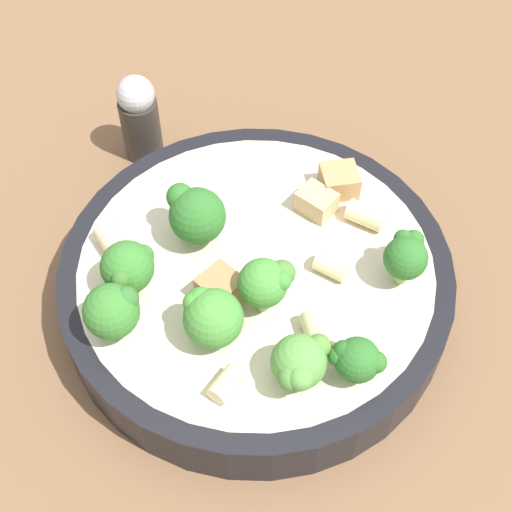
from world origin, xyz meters
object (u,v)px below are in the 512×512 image
Objects in this scene: rigatoni_3 at (226,384)px; rigatoni_1 at (332,264)px; broccoli_floret_1 at (112,311)px; broccoli_floret_7 at (128,267)px; rigatoni_4 at (366,215)px; chicken_chunk_2 at (339,181)px; broccoli_floret_6 at (195,214)px; broccoli_floret_0 at (265,282)px; rigatoni_0 at (318,331)px; chicken_chunk_0 at (221,289)px; chicken_chunk_1 at (316,202)px; broccoli_floret_2 at (406,252)px; broccoli_floret_3 at (211,316)px; pasta_bowl at (256,279)px; rigatoni_2 at (113,243)px; pepper_shaker at (139,117)px; broccoli_floret_4 at (356,360)px; broccoli_floret_5 at (299,363)px.

rigatoni_1 is at bearing 59.66° from rigatoni_3.
broccoli_floret_1 is 1.01× the size of broccoli_floret_7.
rigatoni_3 is at bearing -118.74° from rigatoni_4.
broccoli_floret_6 is at bearing -148.51° from chicken_chunk_2.
rigatoni_0 is at bearing -30.00° from broccoli_floret_0.
rigatoni_1 is at bearing 24.16° from chicken_chunk_0.
broccoli_floret_2 is at bearing -38.76° from chicken_chunk_1.
broccoli_floret_3 is 0.07m from rigatoni_0.
rigatoni_3 is 0.18m from chicken_chunk_2.
pasta_bowl is at bearing -22.44° from broccoli_floret_6.
pasta_bowl is 9.44× the size of rigatoni_2.
pepper_shaker is at bearing 159.68° from chicken_chunk_2.
broccoli_floret_7 is 0.17m from rigatoni_4.
broccoli_floret_3 is 1.87× the size of rigatoni_1.
broccoli_floret_6 is (-0.11, 0.09, 0.01)m from broccoli_floret_4.
chicken_chunk_0 is at bearing -163.32° from broccoli_floret_2.
broccoli_floret_5 is 0.09m from rigatoni_1.
rigatoni_3 is at bearing -78.40° from chicken_chunk_0.
chicken_chunk_2 is at bearing 96.83° from broccoli_floret_4.
broccoli_floret_5 is 1.33× the size of rigatoni_2.
broccoli_floret_0 is at bearing 117.25° from broccoli_floret_5.
pasta_bowl is at bearing -146.83° from rigatoni_4.
rigatoni_1 is at bearing 0.94° from rigatoni_2.
broccoli_floret_2 is 0.08m from chicken_chunk_1.
broccoli_floret_1 is 1.93× the size of rigatoni_3.
broccoli_floret_4 is (-0.03, -0.08, -0.01)m from broccoli_floret_2.
broccoli_floret_3 is 0.16m from chicken_chunk_2.
rigatoni_0 is (0.13, -0.02, -0.01)m from broccoli_floret_7.
broccoli_floret_3 reaches higher than rigatoni_0.
chicken_chunk_2 is 0.18m from pepper_shaker.
broccoli_floret_1 is 1.45× the size of rigatoni_2.
chicken_chunk_1 is (-0.03, 0.13, -0.01)m from broccoli_floret_4.
pepper_shaker is at bearing 129.53° from pasta_bowl.
rigatoni_4 is 1.03× the size of chicken_chunk_2.
broccoli_floret_6 reaches higher than broccoli_floret_7.
rigatoni_1 is (0.13, 0.03, -0.02)m from broccoli_floret_7.
chicken_chunk_0 reaches higher than chicken_chunk_1.
pasta_bowl is at bearing 86.53° from rigatoni_3.
broccoli_floret_4 is at bearing 13.52° from broccoli_floret_5.
rigatoni_2 is at bearing 156.09° from broccoli_floret_4.
broccoli_floret_4 is at bearing -109.19° from broccoli_floret_2.
rigatoni_1 is (-0.02, 0.08, -0.01)m from broccoli_floret_4.
broccoli_floret_2 is at bearing 4.30° from rigatoni_1.
broccoli_floret_3 is 1.70× the size of rigatoni_0.
pasta_bowl is 10.97× the size of chicken_chunk_0.
broccoli_floret_0 is 0.09m from chicken_chunk_1.
chicken_chunk_0 is 0.32× the size of pepper_shaker.
pasta_bowl is 0.06m from rigatoni_1.
chicken_chunk_0 is (0.06, 0.03, -0.01)m from broccoli_floret_1.
broccoli_floret_7 is (-0.15, 0.05, 0.00)m from broccoli_floret_4.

